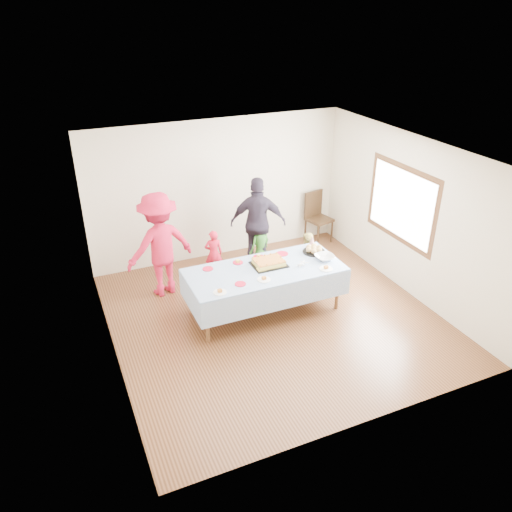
{
  "coord_description": "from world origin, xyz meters",
  "views": [
    {
      "loc": [
        -2.95,
        -6.07,
        4.59
      ],
      "look_at": [
        -0.17,
        0.3,
        1.0
      ],
      "focal_mm": 35.0,
      "sensor_mm": 36.0,
      "label": 1
    }
  ],
  "objects_px": {
    "party_table": "(265,272)",
    "dining_chair": "(317,214)",
    "birthday_cake": "(269,263)",
    "adult_left": "(160,245)"
  },
  "relations": [
    {
      "from": "party_table",
      "to": "dining_chair",
      "type": "relative_size",
      "value": 2.36
    },
    {
      "from": "birthday_cake",
      "to": "dining_chair",
      "type": "xyz_separation_m",
      "value": [
        2.02,
        1.97,
        -0.24
      ]
    },
    {
      "from": "dining_chair",
      "to": "party_table",
      "type": "bearing_deg",
      "value": -148.42
    },
    {
      "from": "party_table",
      "to": "birthday_cake",
      "type": "xyz_separation_m",
      "value": [
        0.12,
        0.1,
        0.1
      ]
    },
    {
      "from": "party_table",
      "to": "dining_chair",
      "type": "distance_m",
      "value": 2.97
    },
    {
      "from": "dining_chair",
      "to": "adult_left",
      "type": "xyz_separation_m",
      "value": [
        -3.5,
        -0.81,
        0.33
      ]
    },
    {
      "from": "party_table",
      "to": "adult_left",
      "type": "distance_m",
      "value": 1.87
    },
    {
      "from": "party_table",
      "to": "birthday_cake",
      "type": "bearing_deg",
      "value": 40.92
    },
    {
      "from": "party_table",
      "to": "adult_left",
      "type": "xyz_separation_m",
      "value": [
        -1.37,
        1.25,
        0.19
      ]
    },
    {
      "from": "adult_left",
      "to": "dining_chair",
      "type": "bearing_deg",
      "value": -179.38
    }
  ]
}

